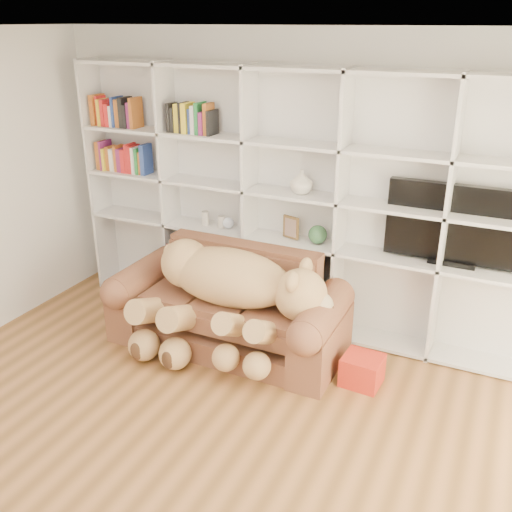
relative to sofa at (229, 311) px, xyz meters
The scene contains 15 objects.
floor 1.77m from the sofa, 77.99° to the right, with size 5.00×5.00×0.00m, color brown.
ceiling 2.94m from the sofa, 77.99° to the right, with size 5.00×5.00×0.00m, color white.
wall_back 1.35m from the sofa, 65.60° to the left, with size 5.00×0.02×2.70m, color white.
bookshelf 1.19m from the sofa, 79.54° to the left, with size 4.43×0.35×2.40m.
sofa is the anchor object (origin of this frame).
teddy_bear 0.35m from the sofa, 69.41° to the right, with size 1.67×0.88×0.97m.
throw_pillow 0.68m from the sofa, 166.55° to the left, with size 0.33×0.11×0.33m, color #580F0F.
gift_box 1.28m from the sofa, ahead, with size 0.31×0.29×0.25m, color red.
tv 2.07m from the sofa, 20.32° to the left, with size 1.14×0.18×0.67m.
picture_frame 0.95m from the sofa, 60.91° to the left, with size 0.17×0.03×0.21m, color brown.
green_vase 1.05m from the sofa, 45.35° to the left, with size 0.17×0.17×0.17m, color #316037.
figurine_tall 1.03m from the sofa, 133.49° to the left, with size 0.07×0.07×0.14m, color beige.
figurine_short 0.93m from the sofa, 123.05° to the left, with size 0.07×0.07×0.12m, color beige.
snow_globe 0.91m from the sofa, 117.57° to the left, with size 0.11×0.11×0.11m, color white.
shelf_vase 1.32m from the sofa, 54.92° to the left, with size 0.20×0.20×0.21m, color beige.
Camera 1 is at (1.79, -2.28, 2.75)m, focal length 40.00 mm.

